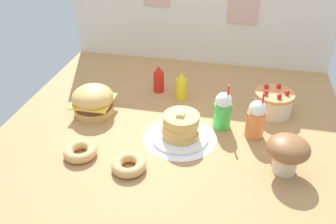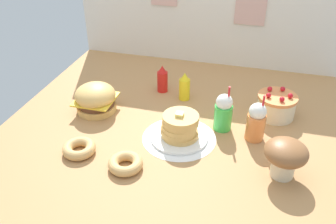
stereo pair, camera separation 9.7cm
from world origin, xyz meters
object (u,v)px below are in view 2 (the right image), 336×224
Objects in this scene: pancake_stack at (180,128)px; ketchup_bottle at (162,79)px; mustard_bottle at (184,87)px; orange_float_cup at (256,122)px; layer_cake at (276,105)px; burger at (96,98)px; donut_pink_glaze at (79,148)px; donut_chocolate at (125,163)px; mushroom_stool at (285,155)px; cream_soda_cup at (223,112)px.

ketchup_bottle is at bearing 115.67° from pancake_stack.
mustard_bottle is at bearing -21.28° from ketchup_bottle.
mustard_bottle is 0.63m from orange_float_cup.
layer_cake is (0.55, 0.41, 0.01)m from pancake_stack.
layer_cake reaches higher than pancake_stack.
donut_pink_glaze is (0.10, -0.45, -0.06)m from burger.
ketchup_bottle is (-0.26, 0.54, 0.02)m from pancake_stack.
burger is at bearing 177.53° from orange_float_cup.
ketchup_bottle is 1.08× the size of donut_chocolate.
mushroom_stool is at bearing -15.55° from burger.
mustard_bottle is at bearing 80.11° from donut_chocolate.
burger is 0.88× the size of orange_float_cup.
burger is 1.43× the size of donut_chocolate.
mustard_bottle is 0.94m from mushroom_stool.
mushroom_stool is at bearing -39.82° from ketchup_bottle.
burger reaches higher than donut_pink_glaze.
burger reaches higher than donut_chocolate.
ketchup_bottle is 0.67× the size of orange_float_cup.
ketchup_bottle reaches higher than layer_cake.
orange_float_cup is 1.36× the size of mushroom_stool.
ketchup_bottle is 1.00× the size of mustard_bottle.
donut_pink_glaze is at bearing -77.83° from burger.
cream_soda_cup is 1.00× the size of orange_float_cup.
mustard_bottle reaches higher than donut_chocolate.
donut_pink_glaze is 0.85× the size of mushroom_stool.
burger is 1.06m from orange_float_cup.
cream_soda_cup and orange_float_cup have the same top height.
layer_cake is 1.34× the size of donut_pink_glaze.
donut_pink_glaze is 1.13m from mushroom_stool.
orange_float_cup is at bearing 119.04° from mushroom_stool.
orange_float_cup is (0.70, -0.42, 0.03)m from ketchup_bottle.
mushroom_stool is (0.86, -0.72, 0.04)m from ketchup_bottle.
ketchup_bottle is at bearing 143.30° from cream_soda_cup.
pancake_stack is at bearing -64.33° from ketchup_bottle.
ketchup_bottle is at bearing 72.42° from donut_pink_glaze.
layer_cake is 1.25× the size of mustard_bottle.
burger reaches higher than layer_cake.
ketchup_bottle is at bearing 170.71° from layer_cake.
orange_float_cup is (1.06, -0.05, 0.03)m from burger.
donut_chocolate is 0.85× the size of mushroom_stool.
donut_chocolate is (0.04, -0.88, -0.06)m from ketchup_bottle.
layer_cake is 1.08m from donut_chocolate.
pancake_stack is 0.60m from ketchup_bottle.
burger is 0.86m from cream_soda_cup.
burger is at bearing -150.43° from mustard_bottle.
cream_soda_cup is 1.61× the size of donut_chocolate.
burger reaches higher than pancake_stack.
cream_soda_cup is 0.89m from donut_pink_glaze.
ketchup_bottle is 0.88m from donut_chocolate.
mushroom_stool is (0.68, -0.65, 0.04)m from mustard_bottle.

